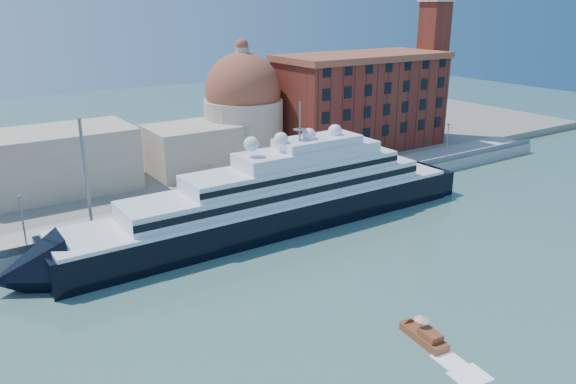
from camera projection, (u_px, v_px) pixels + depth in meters
ground at (317, 294)px, 74.44m from camera, size 400.00×400.00×0.00m
quay at (204, 211)px, 100.80m from camera, size 180.00×10.00×2.50m
land at (129, 161)px, 133.15m from camera, size 260.00×72.00×2.00m
quay_fence at (215, 208)px, 96.67m from camera, size 180.00×0.10×1.20m
superyacht at (261, 207)px, 93.89m from camera, size 83.25×11.54×24.88m
water_taxi at (425, 335)px, 63.99m from camera, size 2.85×6.53×3.01m
warehouse at (361, 101)px, 138.38m from camera, size 43.00×19.00×23.25m
campanile at (434, 35)px, 146.26m from camera, size 8.40×8.40×47.00m
church at (181, 130)px, 119.75m from camera, size 66.00×18.00×25.50m
lamp_posts at (135, 179)px, 90.00m from camera, size 120.80×2.40×18.00m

